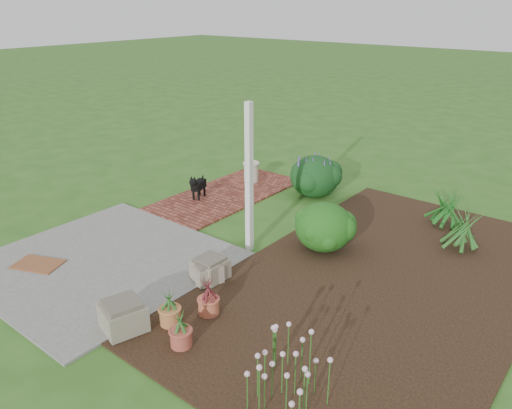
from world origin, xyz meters
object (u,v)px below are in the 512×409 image
Objects in this scene: black_dog at (198,185)px; cream_ceramic_urn at (251,172)px; evergreen_shrub at (324,226)px; stone_trough_near at (123,317)px.

black_dog is 1.55m from cream_ceramic_urn.
stone_trough_near is at bearing -102.61° from evergreen_shrub.
stone_trough_near is at bearing -75.19° from black_dog.
cream_ceramic_urn is at bearing 149.22° from evergreen_shrub.
stone_trough_near is 1.15× the size of cream_ceramic_urn.
evergreen_shrub is at bearing 77.39° from stone_trough_near.
cream_ceramic_urn is at bearing 64.65° from black_dog.
cream_ceramic_urn is (0.20, 1.53, -0.08)m from black_dog.
black_dog is at bearing -97.25° from cream_ceramic_urn.
stone_trough_near is 5.79m from cream_ceramic_urn.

